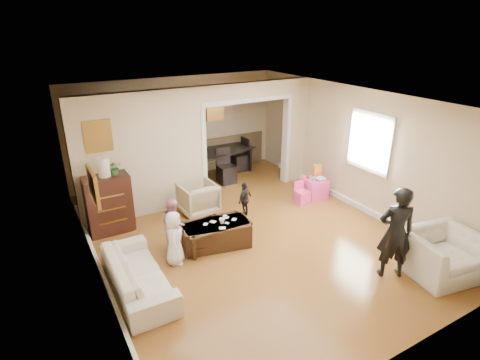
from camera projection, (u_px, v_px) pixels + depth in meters
floor at (245, 233)px, 7.49m from camera, size 7.00×7.00×0.00m
partition_left at (143, 156)px, 7.81m from camera, size 2.75×0.18×2.60m
partition_right at (294, 131)px, 9.58m from camera, size 0.55×0.18×2.60m
partition_header at (247, 90)px, 8.52m from camera, size 2.22×0.18×0.35m
window_pane at (370, 142)px, 7.84m from camera, size 0.03×0.95×1.10m
framed_art_partition at (98, 136)px, 7.14m from camera, size 0.45×0.03×0.55m
framed_art_sofa_wall at (93, 186)px, 5.08m from camera, size 0.03×0.55×0.40m
framed_art_alcove at (215, 109)px, 10.11m from camera, size 0.45×0.03×0.55m
sofa at (138, 274)px, 5.82m from camera, size 0.75×1.89×0.55m
armchair_back at (198, 199)px, 8.16m from camera, size 0.75×0.77×0.68m
armchair_front at (442, 254)px, 6.15m from camera, size 1.28×1.16×0.73m
dresser at (109, 204)px, 7.37m from camera, size 0.84×0.47×1.15m
table_lamp at (104, 167)px, 7.08m from camera, size 0.22×0.22×0.36m
potted_plant at (115, 168)px, 7.19m from camera, size 0.25×0.22×0.28m
coffee_table at (216, 234)px, 7.00m from camera, size 1.30×0.85×0.45m
coffee_cup at (222, 221)px, 6.90m from camera, size 0.13×0.13×0.10m
play_table at (315, 188)px, 8.97m from camera, size 0.52×0.52×0.45m
cereal_box at (317, 171)px, 8.96m from camera, size 0.21×0.09×0.30m
cyan_cup at (314, 179)px, 8.78m from camera, size 0.08×0.08×0.08m
toy_block at (308, 177)px, 8.91m from camera, size 0.09×0.08×0.05m
play_bowl at (321, 179)px, 8.80m from camera, size 0.24×0.24×0.05m
dining_table at (215, 162)px, 10.24m from camera, size 2.16×1.46×0.70m
adult_person at (396, 233)px, 5.97m from camera, size 0.67×0.59×1.55m
child_kneel_a at (174, 238)px, 6.39m from camera, size 0.46×0.55×0.96m
child_kneel_b at (173, 224)px, 6.82m from camera, size 0.43×0.52×0.97m
child_toddler at (245, 199)px, 8.03m from camera, size 0.49×0.37×0.77m
craft_papers at (222, 222)px, 6.98m from camera, size 0.65×0.49×0.00m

